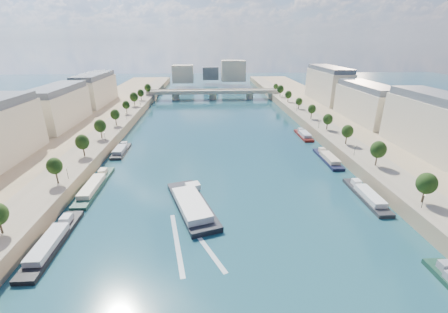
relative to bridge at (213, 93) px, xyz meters
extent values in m
plane|color=#0C2637|center=(0.00, -137.26, -5.08)|extent=(700.00, 700.00, 0.00)
cube|color=#9E8460|center=(-72.00, -137.26, -2.58)|extent=(44.00, 520.00, 5.00)
cube|color=#9E8460|center=(72.00, -137.26, -2.58)|extent=(44.00, 520.00, 5.00)
cube|color=gray|center=(-57.00, -137.26, -0.03)|extent=(14.00, 520.00, 0.10)
cube|color=gray|center=(57.00, -137.26, -0.03)|extent=(14.00, 520.00, 0.10)
cylinder|color=#382B1E|center=(-55.00, -195.26, 1.83)|extent=(0.50, 0.50, 3.82)
ellipsoid|color=black|center=(-55.00, -195.26, 5.42)|extent=(4.80, 4.80, 5.52)
cylinder|color=#382B1E|center=(-55.00, -171.26, 1.83)|extent=(0.50, 0.50, 3.82)
ellipsoid|color=black|center=(-55.00, -171.26, 5.42)|extent=(4.80, 4.80, 5.52)
cylinder|color=#382B1E|center=(-55.00, -147.26, 1.83)|extent=(0.50, 0.50, 3.82)
ellipsoid|color=black|center=(-55.00, -147.26, 5.42)|extent=(4.80, 4.80, 5.52)
cylinder|color=#382B1E|center=(-55.00, -123.26, 1.83)|extent=(0.50, 0.50, 3.82)
ellipsoid|color=black|center=(-55.00, -123.26, 5.42)|extent=(4.80, 4.80, 5.52)
cylinder|color=#382B1E|center=(-55.00, -99.26, 1.83)|extent=(0.50, 0.50, 3.82)
ellipsoid|color=black|center=(-55.00, -99.26, 5.42)|extent=(4.80, 4.80, 5.52)
cylinder|color=#382B1E|center=(-55.00, -75.26, 1.83)|extent=(0.50, 0.50, 3.82)
ellipsoid|color=black|center=(-55.00, -75.26, 5.42)|extent=(4.80, 4.80, 5.52)
cylinder|color=#382B1E|center=(-55.00, -51.26, 1.83)|extent=(0.50, 0.50, 3.82)
ellipsoid|color=black|center=(-55.00, -51.26, 5.42)|extent=(4.80, 4.80, 5.52)
cylinder|color=#382B1E|center=(-55.00, -27.26, 1.83)|extent=(0.50, 0.50, 3.82)
ellipsoid|color=black|center=(-55.00, -27.26, 5.42)|extent=(4.80, 4.80, 5.52)
cylinder|color=#382B1E|center=(-55.00, -3.26, 1.83)|extent=(0.50, 0.50, 3.82)
ellipsoid|color=black|center=(-55.00, -3.26, 5.42)|extent=(4.80, 4.80, 5.52)
cylinder|color=#382B1E|center=(55.00, -187.26, 1.83)|extent=(0.50, 0.50, 3.82)
ellipsoid|color=black|center=(55.00, -187.26, 5.42)|extent=(4.80, 4.80, 5.52)
cylinder|color=#382B1E|center=(55.00, -163.26, 1.83)|extent=(0.50, 0.50, 3.82)
ellipsoid|color=black|center=(55.00, -163.26, 5.42)|extent=(4.80, 4.80, 5.52)
cylinder|color=#382B1E|center=(55.00, -139.26, 1.83)|extent=(0.50, 0.50, 3.82)
ellipsoid|color=black|center=(55.00, -139.26, 5.42)|extent=(4.80, 4.80, 5.52)
cylinder|color=#382B1E|center=(55.00, -115.26, 1.83)|extent=(0.50, 0.50, 3.82)
ellipsoid|color=black|center=(55.00, -115.26, 5.42)|extent=(4.80, 4.80, 5.52)
cylinder|color=#382B1E|center=(55.00, -91.26, 1.83)|extent=(0.50, 0.50, 3.82)
ellipsoid|color=black|center=(55.00, -91.26, 5.42)|extent=(4.80, 4.80, 5.52)
cylinder|color=#382B1E|center=(55.00, -67.26, 1.83)|extent=(0.50, 0.50, 3.82)
ellipsoid|color=black|center=(55.00, -67.26, 5.42)|extent=(4.80, 4.80, 5.52)
cylinder|color=#382B1E|center=(55.00, -43.26, 1.83)|extent=(0.50, 0.50, 3.82)
ellipsoid|color=black|center=(55.00, -43.26, 5.42)|extent=(4.80, 4.80, 5.52)
cylinder|color=#382B1E|center=(55.00, -19.26, 1.83)|extent=(0.50, 0.50, 3.82)
ellipsoid|color=black|center=(55.00, -19.26, 5.42)|extent=(4.80, 4.80, 5.52)
cylinder|color=#382B1E|center=(55.00, 4.74, 1.83)|extent=(0.50, 0.50, 3.82)
ellipsoid|color=black|center=(55.00, 4.74, 5.42)|extent=(4.80, 4.80, 5.52)
cylinder|color=black|center=(-52.50, -167.26, 1.92)|extent=(0.14, 0.14, 4.00)
sphere|color=#FFE5B2|center=(-52.50, -167.26, 4.02)|extent=(0.36, 0.36, 0.36)
cylinder|color=black|center=(-52.50, -127.26, 1.92)|extent=(0.14, 0.14, 4.00)
sphere|color=#FFE5B2|center=(-52.50, -127.26, 4.02)|extent=(0.36, 0.36, 0.36)
cylinder|color=black|center=(-52.50, -87.26, 1.92)|extent=(0.14, 0.14, 4.00)
sphere|color=#FFE5B2|center=(-52.50, -87.26, 4.02)|extent=(0.36, 0.36, 0.36)
cylinder|color=black|center=(-52.50, -47.26, 1.92)|extent=(0.14, 0.14, 4.00)
sphere|color=#FFE5B2|center=(-52.50, -47.26, 4.02)|extent=(0.36, 0.36, 0.36)
cylinder|color=black|center=(52.50, -192.26, 1.92)|extent=(0.14, 0.14, 4.00)
sphere|color=#FFE5B2|center=(52.50, -192.26, 4.02)|extent=(0.36, 0.36, 0.36)
cylinder|color=black|center=(52.50, -152.26, 1.92)|extent=(0.14, 0.14, 4.00)
sphere|color=#FFE5B2|center=(52.50, -152.26, 4.02)|extent=(0.36, 0.36, 0.36)
cylinder|color=black|center=(52.50, -112.26, 1.92)|extent=(0.14, 0.14, 4.00)
sphere|color=#FFE5B2|center=(52.50, -112.26, 4.02)|extent=(0.36, 0.36, 0.36)
cylinder|color=black|center=(52.50, -72.26, 1.92)|extent=(0.14, 0.14, 4.00)
sphere|color=#FFE5B2|center=(52.50, -72.26, 4.02)|extent=(0.36, 0.36, 0.36)
cylinder|color=black|center=(52.50, -32.26, 1.92)|extent=(0.14, 0.14, 4.00)
sphere|color=#FFE5B2|center=(52.50, -32.26, 4.02)|extent=(0.36, 0.36, 0.36)
cube|color=beige|center=(-85.00, -96.26, 9.92)|extent=(16.00, 52.00, 20.00)
cube|color=#474C54|center=(-85.00, -96.26, 21.52)|extent=(14.72, 50.44, 3.20)
cube|color=beige|center=(-85.00, -38.26, 9.92)|extent=(16.00, 52.00, 20.00)
cube|color=#474C54|center=(-85.00, -38.26, 21.52)|extent=(14.72, 50.44, 3.20)
cube|color=beige|center=(85.00, -154.26, 9.92)|extent=(16.00, 52.00, 20.00)
cube|color=beige|center=(85.00, -96.26, 9.92)|extent=(16.00, 52.00, 20.00)
cube|color=#474C54|center=(85.00, -96.26, 21.52)|extent=(14.72, 50.44, 3.20)
cube|color=beige|center=(85.00, -38.26, 9.92)|extent=(16.00, 52.00, 20.00)
cube|color=#474C54|center=(85.00, -38.26, 21.52)|extent=(14.72, 50.44, 3.20)
cube|color=beige|center=(-30.00, 72.74, 8.92)|extent=(22.00, 18.00, 18.00)
cube|color=beige|center=(25.00, 82.74, 10.92)|extent=(26.00, 20.00, 22.00)
cube|color=#474C54|center=(0.00, 97.74, 6.92)|extent=(18.00, 16.00, 14.00)
cube|color=#C1B79E|center=(0.00, 0.00, 1.12)|extent=(112.00, 11.00, 2.20)
cube|color=#C1B79E|center=(0.00, -5.00, 2.62)|extent=(112.00, 0.80, 0.90)
cube|color=#C1B79E|center=(0.00, 5.00, 2.62)|extent=(112.00, 0.80, 0.90)
cylinder|color=#C1B79E|center=(-32.00, 0.00, -2.58)|extent=(6.40, 6.40, 5.00)
cylinder|color=#C1B79E|center=(0.00, 0.00, -2.58)|extent=(6.40, 6.40, 5.00)
cylinder|color=#C1B79E|center=(32.00, 0.00, -2.58)|extent=(6.40, 6.40, 5.00)
cube|color=#C1B79E|center=(-52.00, 0.00, -2.58)|extent=(6.00, 12.00, 5.00)
cube|color=#C1B79E|center=(52.00, 0.00, -2.58)|extent=(6.00, 12.00, 5.00)
cube|color=black|center=(-11.16, -179.51, -4.57)|extent=(18.00, 32.44, 2.23)
cube|color=white|center=(-11.16, -182.01, -2.45)|extent=(13.15, 21.55, 2.01)
cube|color=white|center=(-11.16, -170.15, -2.55)|extent=(5.39, 4.93, 1.80)
cube|color=silver|center=(-14.36, -196.51, -5.06)|extent=(6.03, 25.77, 0.04)
cube|color=silver|center=(-7.96, -196.51, -5.06)|extent=(11.97, 24.12, 0.04)
cube|color=black|center=(-45.50, -195.39, -4.78)|extent=(5.00, 27.77, 1.80)
cube|color=#AFB4BB|center=(-45.50, -197.61, -3.08)|extent=(4.10, 15.27, 1.60)
cube|color=#AFB4BB|center=(-45.50, -187.06, -2.98)|extent=(2.50, 3.33, 1.80)
cube|color=#183E32|center=(-45.50, -164.45, -4.78)|extent=(5.00, 30.87, 1.80)
cube|color=beige|center=(-45.50, -166.92, -3.08)|extent=(4.10, 16.98, 1.60)
cube|color=beige|center=(-45.50, -155.19, -2.98)|extent=(2.50, 3.70, 1.80)
cube|color=#27282A|center=(-45.50, -129.06, -4.78)|extent=(5.00, 19.88, 1.80)
cube|color=#96979F|center=(-45.50, -130.65, -3.08)|extent=(4.10, 10.93, 1.60)
cube|color=#96979F|center=(-45.50, -123.10, -2.98)|extent=(2.50, 2.39, 1.80)
cube|color=gray|center=(45.50, -211.11, -2.98)|extent=(2.50, 2.14, 1.80)
cube|color=#29292C|center=(45.50, -177.12, -4.78)|extent=(5.00, 24.59, 1.80)
cube|color=white|center=(45.50, -179.08, -3.08)|extent=(4.10, 13.52, 1.60)
cube|color=white|center=(45.50, -169.74, -2.98)|extent=(2.50, 2.95, 1.80)
cube|color=#161832|center=(45.50, -144.32, -4.78)|extent=(5.00, 23.72, 1.80)
cube|color=beige|center=(45.50, -146.22, -3.08)|extent=(4.10, 13.05, 1.60)
cube|color=beige|center=(45.50, -137.21, -2.98)|extent=(2.50, 2.85, 1.80)
cube|color=#621611|center=(45.50, -110.67, -4.78)|extent=(5.00, 19.83, 1.80)
cube|color=#B4BBC1|center=(45.50, -112.26, -3.08)|extent=(4.10, 10.91, 1.60)
cube|color=#B4BBC1|center=(45.50, -104.72, -2.98)|extent=(2.50, 2.38, 1.80)
camera|label=1|loc=(-6.15, -260.38, 43.30)|focal=24.00mm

